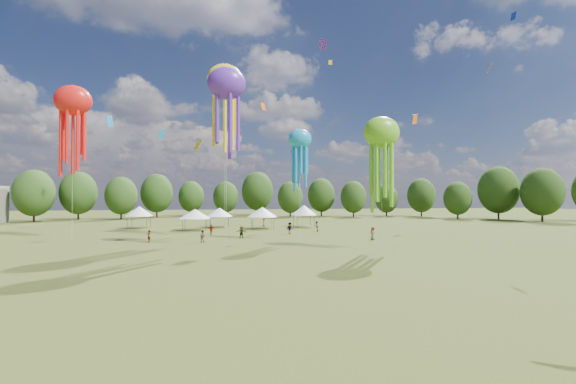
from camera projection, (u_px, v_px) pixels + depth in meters
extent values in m
plane|color=#384416|center=(374.00, 366.00, 12.05)|extent=(300.00, 300.00, 0.00)
imported|color=gray|center=(202.00, 236.00, 44.32)|extent=(0.90, 0.80, 1.54)
imported|color=gray|center=(264.00, 222.00, 69.01)|extent=(0.76, 0.89, 1.54)
imported|color=gray|center=(316.00, 226.00, 58.53)|extent=(0.93, 1.01, 1.67)
imported|color=gray|center=(290.00, 228.00, 54.69)|extent=(1.30, 1.07, 1.75)
imported|color=gray|center=(211.00, 230.00, 52.80)|extent=(0.99, 0.63, 1.57)
imported|color=gray|center=(241.00, 232.00, 49.31)|extent=(1.55, 1.05, 1.60)
imported|color=gray|center=(149.00, 236.00, 44.49)|extent=(0.49, 0.63, 1.52)
imported|color=gray|center=(373.00, 233.00, 47.25)|extent=(0.90, 0.98, 1.68)
cylinder|color=#47474C|center=(127.00, 223.00, 63.18)|extent=(0.08, 0.08, 2.07)
cylinder|color=#47474C|center=(132.00, 222.00, 66.43)|extent=(0.08, 0.08, 2.07)
cylinder|color=#47474C|center=(147.00, 223.00, 63.75)|extent=(0.08, 0.08, 2.07)
cylinder|color=#47474C|center=(151.00, 222.00, 67.00)|extent=(0.08, 0.08, 2.07)
cube|color=white|center=(139.00, 216.00, 65.11)|extent=(3.70, 3.70, 0.10)
cone|color=white|center=(139.00, 211.00, 65.12)|extent=(4.81, 4.81, 1.77)
cylinder|color=#47474C|center=(182.00, 226.00, 59.07)|extent=(0.08, 0.08, 1.87)
cylinder|color=#47474C|center=(185.00, 224.00, 62.69)|extent=(0.08, 0.08, 1.87)
cylinder|color=#47474C|center=(205.00, 225.00, 59.70)|extent=(0.08, 0.08, 1.87)
cylinder|color=#47474C|center=(207.00, 224.00, 63.32)|extent=(0.08, 0.08, 1.87)
cube|color=white|center=(195.00, 219.00, 61.21)|extent=(4.08, 4.08, 0.10)
cone|color=white|center=(195.00, 214.00, 61.22)|extent=(5.30, 5.30, 1.60)
cylinder|color=#47474C|center=(210.00, 223.00, 65.29)|extent=(0.08, 0.08, 1.88)
cylinder|color=#47474C|center=(211.00, 221.00, 68.59)|extent=(0.08, 0.08, 1.88)
cylinder|color=#47474C|center=(229.00, 223.00, 65.87)|extent=(0.08, 0.08, 1.88)
cylinder|color=#47474C|center=(228.00, 221.00, 69.16)|extent=(0.08, 0.08, 1.88)
cube|color=white|center=(219.00, 217.00, 67.24)|extent=(3.74, 3.74, 0.10)
cone|color=white|center=(219.00, 212.00, 67.25)|extent=(4.87, 4.87, 1.61)
cylinder|color=#47474C|center=(253.00, 224.00, 62.09)|extent=(0.08, 0.08, 2.00)
cylinder|color=#47474C|center=(251.00, 222.00, 65.69)|extent=(0.08, 0.08, 2.00)
cylinder|color=#47474C|center=(274.00, 223.00, 62.72)|extent=(0.08, 0.08, 2.00)
cylinder|color=#47474C|center=(271.00, 222.00, 66.32)|extent=(0.08, 0.08, 2.00)
cube|color=white|center=(262.00, 217.00, 64.22)|extent=(4.05, 4.05, 0.10)
cone|color=white|center=(262.00, 212.00, 64.23)|extent=(5.27, 5.27, 1.71)
cylinder|color=#47474C|center=(297.00, 222.00, 65.60)|extent=(0.08, 0.08, 2.15)
cylinder|color=#47474C|center=(294.00, 221.00, 68.82)|extent=(0.08, 0.08, 2.15)
cylinder|color=#47474C|center=(315.00, 222.00, 66.16)|extent=(0.08, 0.08, 2.15)
cylinder|color=#47474C|center=(310.00, 220.00, 69.38)|extent=(0.08, 0.08, 2.15)
cube|color=white|center=(304.00, 215.00, 67.50)|extent=(3.67, 3.67, 0.10)
cone|color=white|center=(304.00, 210.00, 67.52)|extent=(4.77, 4.77, 1.84)
ellipsoid|color=#6229B7|center=(227.00, 83.00, 41.14)|extent=(4.37, 3.06, 3.72)
cylinder|color=beige|center=(226.00, 165.00, 41.02)|extent=(0.03, 0.03, 18.58)
ellipsoid|color=yellow|center=(225.00, 79.00, 51.16)|extent=(5.00, 3.50, 4.25)
cylinder|color=beige|center=(225.00, 158.00, 51.01)|extent=(0.03, 0.03, 22.35)
ellipsoid|color=#6FC21F|center=(382.00, 132.00, 38.64)|extent=(3.97, 2.78, 3.38)
cylinder|color=beige|center=(382.00, 191.00, 38.55)|extent=(0.03, 0.03, 12.56)
ellipsoid|color=red|center=(73.00, 100.00, 49.76)|extent=(4.91, 3.44, 4.18)
cylinder|color=beige|center=(72.00, 169.00, 49.64)|extent=(0.03, 0.03, 18.94)
ellipsoid|color=#1992D5|center=(300.00, 139.00, 46.62)|extent=(3.06, 2.14, 2.60)
cylinder|color=beige|center=(300.00, 190.00, 46.54)|extent=(0.03, 0.03, 13.14)
cube|color=orange|center=(263.00, 106.00, 79.84)|extent=(1.47, 1.19, 1.93)
cube|color=yellow|center=(330.00, 62.00, 72.73)|extent=(0.76, 0.16, 0.98)
cube|color=#1833D8|center=(293.00, 154.00, 65.67)|extent=(0.73, 1.47, 1.58)
cube|color=orange|center=(490.00, 68.00, 42.19)|extent=(0.88, 1.19, 1.21)
cube|color=#1992D5|center=(162.00, 134.00, 67.41)|extent=(1.07, 2.42, 2.48)
cube|color=#6229B7|center=(323.00, 44.00, 61.88)|extent=(1.31, 1.10, 1.65)
cube|color=orange|center=(415.00, 119.00, 72.81)|extent=(1.49, 1.32, 2.19)
cube|color=#6FC21F|center=(328.00, 128.00, 81.14)|extent=(0.89, 1.63, 1.72)
cube|color=#1833D8|center=(514.00, 16.00, 43.03)|extent=(0.20, 0.77, 0.95)
cube|color=#1992D5|center=(110.00, 121.00, 65.76)|extent=(0.68, 1.95, 2.35)
cube|color=#D63F78|center=(241.00, 133.00, 65.06)|extent=(0.41, 1.51, 1.64)
cube|color=yellow|center=(198.00, 145.00, 61.12)|extent=(1.62, 1.60, 2.30)
cylinder|color=#38281C|center=(34.00, 214.00, 80.95)|extent=(0.44, 0.44, 3.36)
ellipsoid|color=#274316|center=(34.00, 193.00, 81.02)|extent=(8.40, 8.40, 10.51)
cylinder|color=#38281C|center=(78.00, 213.00, 89.27)|extent=(0.44, 0.44, 3.41)
ellipsoid|color=#274316|center=(78.00, 193.00, 89.33)|extent=(8.53, 8.53, 10.66)
cylinder|color=#38281C|center=(121.00, 213.00, 90.54)|extent=(0.44, 0.44, 3.07)
ellipsoid|color=#274316|center=(121.00, 196.00, 90.60)|extent=(7.66, 7.66, 9.58)
cylinder|color=#38281C|center=(157.00, 211.00, 99.95)|extent=(0.44, 0.44, 3.43)
ellipsoid|color=#274316|center=(157.00, 193.00, 100.01)|extent=(8.58, 8.58, 10.73)
cylinder|color=#38281C|center=(191.00, 211.00, 106.99)|extent=(0.44, 0.44, 2.95)
ellipsoid|color=#274316|center=(191.00, 197.00, 107.05)|extent=(7.37, 7.37, 9.21)
cylinder|color=#38281C|center=(226.00, 211.00, 104.89)|extent=(0.44, 0.44, 2.89)
ellipsoid|color=#274316|center=(226.00, 197.00, 104.94)|extent=(7.23, 7.23, 9.04)
cylinder|color=#38281C|center=(257.00, 209.00, 110.91)|extent=(0.44, 0.44, 3.84)
ellipsoid|color=#274316|center=(257.00, 191.00, 110.98)|extent=(9.60, 9.60, 11.99)
cylinder|color=#38281C|center=(290.00, 212.00, 101.45)|extent=(0.44, 0.44, 2.84)
ellipsoid|color=#274316|center=(290.00, 197.00, 101.50)|extent=(7.11, 7.11, 8.89)
cylinder|color=#38281C|center=(321.00, 211.00, 105.68)|extent=(0.44, 0.44, 3.16)
ellipsoid|color=#274316|center=(321.00, 195.00, 105.74)|extent=(7.91, 7.91, 9.88)
cylinder|color=#38281C|center=(353.00, 212.00, 101.36)|extent=(0.44, 0.44, 2.88)
ellipsoid|color=#274316|center=(353.00, 197.00, 101.41)|extent=(7.21, 7.21, 9.01)
cylinder|color=#38281C|center=(387.00, 212.00, 105.15)|extent=(0.44, 0.44, 2.63)
ellipsoid|color=#274316|center=(386.00, 199.00, 105.19)|extent=(6.57, 6.57, 8.22)
cylinder|color=#38281C|center=(421.00, 211.00, 103.24)|extent=(0.44, 0.44, 3.13)
ellipsoid|color=#274316|center=(421.00, 195.00, 103.30)|extent=(7.81, 7.81, 9.77)
cylinder|color=#38281C|center=(458.00, 214.00, 92.04)|extent=(0.44, 0.44, 2.72)
ellipsoid|color=#274316|center=(458.00, 198.00, 92.09)|extent=(6.80, 6.80, 8.50)
cylinder|color=#38281C|center=(498.00, 212.00, 90.80)|extent=(0.44, 0.44, 3.81)
ellipsoid|color=#274316|center=(498.00, 190.00, 90.87)|extent=(9.52, 9.52, 11.90)
cylinder|color=#38281C|center=(542.00, 214.00, 82.44)|extent=(0.44, 0.44, 3.51)
ellipsoid|color=#274316|center=(542.00, 192.00, 82.50)|extent=(8.78, 8.78, 10.97)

